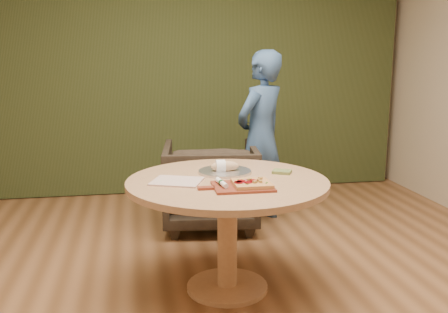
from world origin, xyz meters
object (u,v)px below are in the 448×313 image
Objects in this scene: cutlery_roll at (222,183)px; bread_roll at (224,166)px; armchair at (210,180)px; flatbread_pizza at (252,183)px; person_standing at (261,138)px; pedestal_table at (227,201)px; pizza_paddle at (241,187)px; serving_tray at (225,171)px.

bread_roll is (0.08, 0.38, 0.01)m from cutlery_roll.
bread_roll is 1.15m from armchair.
flatbread_pizza is at bearing -77.01° from bread_roll.
person_standing is at bearing -166.43° from armchair.
bread_roll is (0.01, 0.19, 0.18)m from pedestal_table.
person_standing is (0.52, 1.54, 0.03)m from pizza_paddle.
person_standing is (0.46, 1.55, 0.01)m from flatbread_pizza.
bread_roll is at bearing 70.14° from cutlery_roll.
bread_roll is (-0.03, 0.40, 0.04)m from pizza_paddle.
serving_tray is 0.42× the size of armchair.
armchair is (-0.02, 1.49, -0.36)m from flatbread_pizza.
pedestal_table is 1.53× the size of armchair.
person_standing is (0.63, 1.51, 0.01)m from cutlery_roll.
pedestal_table is at bearing 61.50° from cutlery_roll.
pedestal_table is 0.30m from flatbread_pizza.
armchair reaches higher than cutlery_roll.
cutlery_roll is 0.24× the size of armchair.
pedestal_table is 0.82× the size of person_standing.
bread_roll is at bearing 102.99° from flatbread_pizza.
pizza_paddle reaches higher than pedestal_table.
armchair is at bearing 76.11° from cutlery_roll.
pizza_paddle is 0.12m from cutlery_roll.
flatbread_pizza is at bearing 34.81° from person_standing.
bread_roll reaches higher than serving_tray.
serving_tray reaches higher than pizza_paddle.
pizza_paddle is 2.24× the size of cutlery_roll.
armchair reaches higher than flatbread_pizza.
flatbread_pizza is 0.27× the size of armchair.
pizza_paddle is 0.28× the size of person_standing.
pizza_paddle is at bearing -85.45° from bread_roll.
cutlery_roll is at bearing 28.57° from person_standing.
pedestal_table is at bearing 93.03° from armchair.
pedestal_table is at bearing 115.37° from flatbread_pizza.
bread_roll is at bearing 87.00° from pedestal_table.
pizza_paddle is at bearing -86.71° from serving_tray.
serving_tray is at bearing 25.71° from person_standing.
person_standing reaches higher than pizza_paddle.
armchair is at bearing -32.03° from person_standing.
bread_roll is 1.26m from person_standing.
armchair is at bearing 86.07° from bread_roll.
flatbread_pizza is at bearing -78.18° from serving_tray.
person_standing reaches higher than bread_roll.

